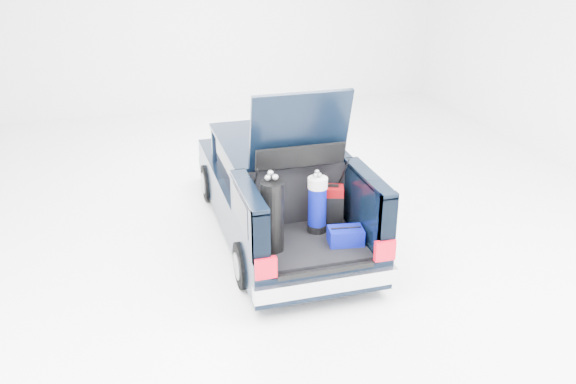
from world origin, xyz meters
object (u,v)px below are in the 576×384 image
object	(u,v)px
black_golf_bag	(272,216)
blue_duffel	(346,236)
red_suitcase	(330,206)
blue_golf_bag	(317,204)
car	(277,188)

from	to	relation	value
black_golf_bag	blue_duffel	world-z (taller)	black_golf_bag
red_suitcase	blue_golf_bag	world-z (taller)	blue_golf_bag
red_suitcase	blue_golf_bag	size ratio (longest dim) A/B	0.67
blue_golf_bag	blue_duffel	distance (m)	0.56
car	blue_golf_bag	world-z (taller)	car
red_suitcase	blue_golf_bag	bearing A→B (deg)	-130.53
car	black_golf_bag	size ratio (longest dim) A/B	4.52
car	blue_duffel	bearing A→B (deg)	-76.22
red_suitcase	black_golf_bag	size ratio (longest dim) A/B	0.56
car	blue_duffel	world-z (taller)	car
car	red_suitcase	size ratio (longest dim) A/B	8.07
car	red_suitcase	distance (m)	1.28
blue_golf_bag	black_golf_bag	bearing A→B (deg)	-148.47
red_suitcase	blue_duffel	distance (m)	0.58
black_golf_bag	blue_golf_bag	world-z (taller)	black_golf_bag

